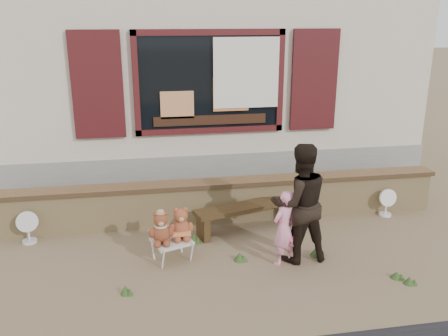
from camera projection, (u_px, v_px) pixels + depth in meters
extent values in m
plane|color=brown|center=(231.00, 249.00, 6.59)|extent=(80.00, 80.00, 0.00)
cube|color=#B4A592|center=(192.00, 50.00, 10.07)|extent=(8.00, 5.00, 3.20)
cube|color=gray|center=(194.00, 141.00, 10.68)|extent=(8.04, 5.04, 0.80)
cube|color=black|center=(210.00, 82.00, 7.81)|extent=(2.30, 0.04, 1.50)
cube|color=#441416|center=(209.00, 32.00, 7.54)|extent=(2.50, 0.08, 0.10)
cube|color=#441416|center=(210.00, 130.00, 8.03)|extent=(2.50, 0.08, 0.10)
cube|color=#441416|center=(136.00, 84.00, 7.59)|extent=(0.10, 0.08, 1.70)
cube|color=#441416|center=(280.00, 81.00, 7.99)|extent=(0.10, 0.08, 1.70)
cube|color=#350E10|center=(97.00, 85.00, 7.48)|extent=(0.80, 0.07, 1.70)
cube|color=#350E10|center=(314.00, 80.00, 8.07)|extent=(0.80, 0.07, 1.70)
cube|color=silver|center=(246.00, 73.00, 7.79)|extent=(1.10, 0.02, 1.15)
cube|color=black|center=(210.00, 120.00, 7.97)|extent=(1.90, 0.06, 0.16)
cube|color=tan|center=(177.00, 105.00, 7.80)|extent=(0.55, 0.06, 0.45)
cube|color=#E08447|center=(231.00, 94.00, 7.90)|extent=(0.60, 0.06, 0.55)
cube|color=tan|center=(220.00, 203.00, 7.43)|extent=(7.00, 0.30, 0.60)
cube|color=brown|center=(220.00, 183.00, 7.33)|extent=(7.10, 0.36, 0.07)
cube|color=#342412|center=(246.00, 207.00, 7.07)|extent=(1.63, 0.76, 0.06)
cube|color=#342412|center=(203.00, 228.00, 6.85)|extent=(0.18, 0.32, 0.34)
cube|color=#342412|center=(285.00, 212.00, 7.43)|extent=(0.18, 0.32, 0.34)
cube|color=beige|center=(172.00, 241.00, 6.22)|extent=(0.59, 0.55, 0.04)
cylinder|color=silver|center=(163.00, 261.00, 6.02)|extent=(0.03, 0.03, 0.26)
cylinder|color=silver|center=(192.00, 253.00, 6.21)|extent=(0.03, 0.03, 0.26)
cylinder|color=silver|center=(153.00, 249.00, 6.32)|extent=(0.03, 0.03, 0.26)
cylinder|color=silver|center=(180.00, 242.00, 6.51)|extent=(0.03, 0.03, 0.26)
imported|color=#FF98BD|center=(284.00, 228.00, 6.06)|extent=(0.44, 0.40, 1.01)
imported|color=black|center=(300.00, 203.00, 6.10)|extent=(0.81, 0.65, 1.59)
cylinder|color=silver|center=(30.00, 241.00, 6.78)|extent=(0.20, 0.20, 0.04)
cylinder|color=silver|center=(29.00, 233.00, 6.74)|extent=(0.03, 0.03, 0.26)
cylinder|color=silver|center=(27.00, 221.00, 6.69)|extent=(0.31, 0.17, 0.30)
cylinder|color=white|center=(385.00, 214.00, 7.70)|extent=(0.19, 0.19, 0.04)
cylinder|color=white|center=(386.00, 207.00, 7.67)|extent=(0.03, 0.03, 0.25)
cylinder|color=white|center=(387.00, 197.00, 7.61)|extent=(0.28, 0.10, 0.29)
cone|color=#2E4B1E|center=(240.00, 257.00, 6.27)|extent=(0.16, 0.16, 0.11)
cone|color=#2E4B1E|center=(316.00, 251.00, 6.40)|extent=(0.17, 0.17, 0.13)
cone|color=#2E4B1E|center=(409.00, 280.00, 5.72)|extent=(0.14, 0.14, 0.10)
cone|color=#2E4B1E|center=(396.00, 275.00, 5.86)|extent=(0.15, 0.15, 0.09)
cone|color=#2E4B1E|center=(194.00, 239.00, 6.76)|extent=(0.16, 0.16, 0.13)
cone|color=#2E4B1E|center=(125.00, 290.00, 5.50)|extent=(0.12, 0.12, 0.12)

